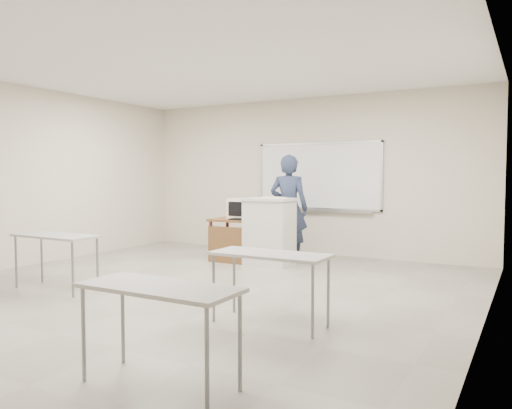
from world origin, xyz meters
The scene contains 10 objects.
floor centered at (0.00, 0.00, -0.01)m, with size 7.00×8.00×0.01m, color gray.
whiteboard centered at (0.30, 3.97, 1.48)m, with size 2.48×0.10×1.31m.
student_desks centered at (0.00, -1.35, 0.67)m, with size 4.40×2.20×0.73m.
instructor_desk centered at (-0.40, 2.49, 0.54)m, with size 1.40×0.70×0.75m.
podium centered at (0.02, 2.50, 0.57)m, with size 0.80×0.58×1.13m.
crt_monitor centered at (-0.65, 2.73, 0.93)m, with size 0.39×0.44×0.37m.
laptop centered at (-0.50, 2.48, 0.81)m, with size 0.34×0.31×0.25m.
mouse centered at (-0.20, 2.40, 0.77)m, with size 0.09×0.06×0.03m, color silver.
keyboard centered at (0.17, 2.38, 1.14)m, with size 0.47×0.16×0.03m, color beige.
presenter centered at (0.13, 3.02, 0.94)m, with size 0.69×0.45×1.88m, color black.
Camera 1 is at (3.91, -4.92, 1.51)m, focal length 35.00 mm.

